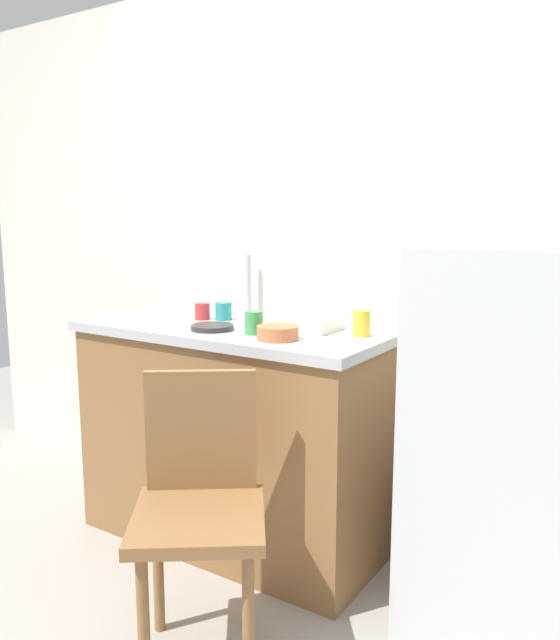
% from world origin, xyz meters
% --- Properties ---
extents(back_wall, '(4.80, 0.10, 2.42)m').
position_xyz_m(back_wall, '(0.00, 1.00, 1.21)').
color(back_wall, silver).
rests_on(back_wall, ground_plane).
extents(cabinet_base, '(1.28, 0.60, 0.89)m').
position_xyz_m(cabinet_base, '(-0.37, 0.65, 0.45)').
color(cabinet_base, olive).
rests_on(cabinet_base, ground_plane).
extents(countertop, '(1.32, 0.64, 0.04)m').
position_xyz_m(countertop, '(-0.37, 0.65, 0.91)').
color(countertop, '#B7B7BC').
rests_on(countertop, cabinet_base).
extents(faucet, '(0.02, 0.02, 0.27)m').
position_xyz_m(faucet, '(-0.49, 0.90, 1.07)').
color(faucet, '#B7B7BC').
rests_on(faucet, countertop).
extents(refrigerator, '(0.63, 0.61, 1.29)m').
position_xyz_m(refrigerator, '(0.78, 0.64, 0.65)').
color(refrigerator, silver).
rests_on(refrigerator, ground_plane).
extents(chair, '(0.56, 0.56, 0.89)m').
position_xyz_m(chair, '(-0.04, 0.01, 0.50)').
color(chair, olive).
rests_on(chair, ground_plane).
extents(dish_tray, '(0.28, 0.20, 0.05)m').
position_xyz_m(dish_tray, '(-0.09, 0.72, 0.96)').
color(dish_tray, white).
rests_on(dish_tray, countertop).
extents(terracotta_bowl, '(0.15, 0.15, 0.05)m').
position_xyz_m(terracotta_bowl, '(-0.06, 0.49, 0.96)').
color(terracotta_bowl, '#C67042').
rests_on(terracotta_bowl, countertop).
extents(hotplate, '(0.17, 0.17, 0.02)m').
position_xyz_m(hotplate, '(-0.38, 0.51, 0.94)').
color(hotplate, '#2D2D2D').
rests_on(hotplate, countertop).
extents(cup_yellow, '(0.07, 0.07, 0.10)m').
position_xyz_m(cup_yellow, '(0.17, 0.71, 0.98)').
color(cup_yellow, yellow).
rests_on(cup_yellow, countertop).
extents(cup_red, '(0.07, 0.07, 0.07)m').
position_xyz_m(cup_red, '(-0.58, 0.68, 0.97)').
color(cup_red, red).
rests_on(cup_red, countertop).
extents(cup_green, '(0.07, 0.07, 0.09)m').
position_xyz_m(cup_green, '(-0.19, 0.53, 0.98)').
color(cup_green, green).
rests_on(cup_green, countertop).
extents(cup_teal, '(0.07, 0.07, 0.08)m').
position_xyz_m(cup_teal, '(-0.49, 0.72, 0.97)').
color(cup_teal, teal).
rests_on(cup_teal, countertop).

